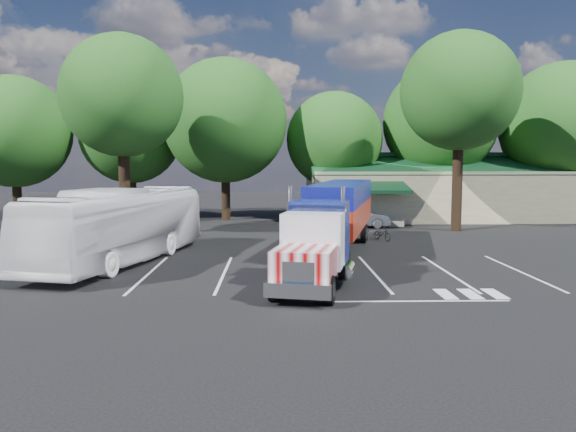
{
  "coord_description": "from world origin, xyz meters",
  "views": [
    {
      "loc": [
        -1.06,
        -29.65,
        4.74
      ],
      "look_at": [
        -0.35,
        -1.29,
        2.0
      ],
      "focal_mm": 35.0,
      "sensor_mm": 36.0,
      "label": 1
    }
  ],
  "objects_px": {
    "woman": "(336,251)",
    "tour_bus": "(121,225)",
    "semi_truck": "(336,214)",
    "bicycle": "(383,234)",
    "silver_sedan": "(358,218)"
  },
  "relations": [
    {
      "from": "woman",
      "to": "tour_bus",
      "type": "height_order",
      "value": "tour_bus"
    },
    {
      "from": "semi_truck",
      "to": "tour_bus",
      "type": "distance_m",
      "value": 10.34
    },
    {
      "from": "woman",
      "to": "silver_sedan",
      "type": "relative_size",
      "value": 0.43
    },
    {
      "from": "semi_truck",
      "to": "silver_sedan",
      "type": "height_order",
      "value": "semi_truck"
    },
    {
      "from": "tour_bus",
      "to": "silver_sedan",
      "type": "height_order",
      "value": "tour_bus"
    },
    {
      "from": "tour_bus",
      "to": "silver_sedan",
      "type": "relative_size",
      "value": 2.83
    },
    {
      "from": "woman",
      "to": "silver_sedan",
      "type": "bearing_deg",
      "value": -36.04
    },
    {
      "from": "bicycle",
      "to": "silver_sedan",
      "type": "distance_m",
      "value": 6.69
    },
    {
      "from": "woman",
      "to": "tour_bus",
      "type": "distance_m",
      "value": 10.29
    },
    {
      "from": "semi_truck",
      "to": "tour_bus",
      "type": "height_order",
      "value": "semi_truck"
    },
    {
      "from": "silver_sedan",
      "to": "bicycle",
      "type": "bearing_deg",
      "value": -179.56
    },
    {
      "from": "bicycle",
      "to": "tour_bus",
      "type": "relative_size",
      "value": 0.13
    },
    {
      "from": "semi_truck",
      "to": "silver_sedan",
      "type": "bearing_deg",
      "value": 90.33
    },
    {
      "from": "bicycle",
      "to": "tour_bus",
      "type": "distance_m",
      "value": 15.53
    },
    {
      "from": "bicycle",
      "to": "tour_bus",
      "type": "bearing_deg",
      "value": -178.21
    }
  ]
}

